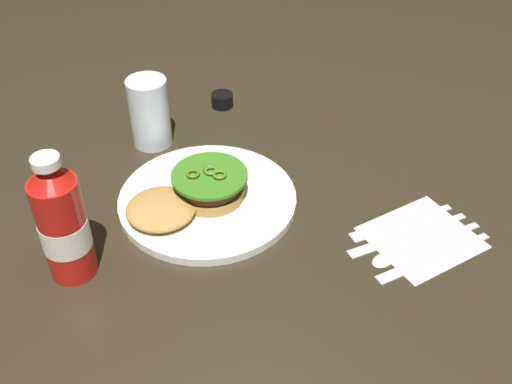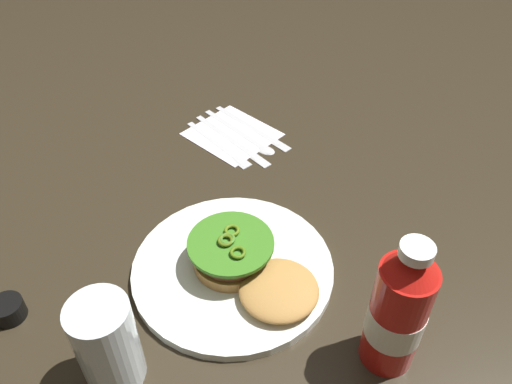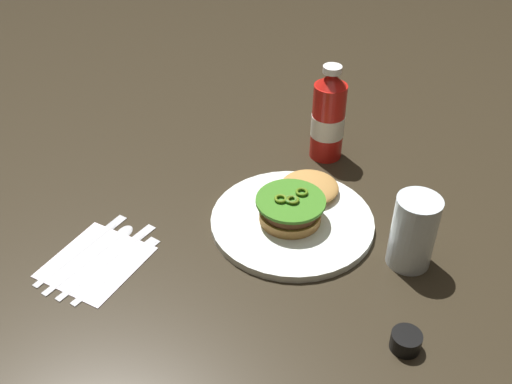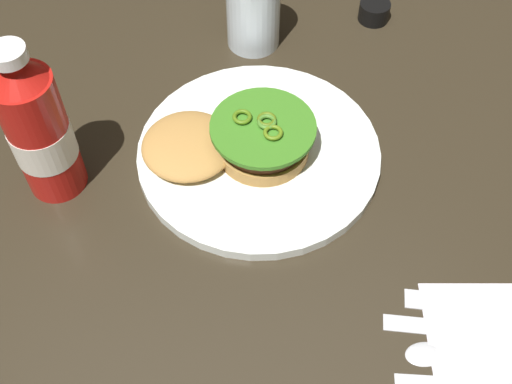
{
  "view_description": "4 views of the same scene",
  "coord_description": "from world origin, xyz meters",
  "px_view_note": "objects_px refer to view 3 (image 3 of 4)",
  "views": [
    {
      "loc": [
        0.36,
        0.63,
        0.65
      ],
      "look_at": [
        -0.08,
        0.08,
        0.08
      ],
      "focal_mm": 42.18,
      "sensor_mm": 36.0,
      "label": 1
    },
    {
      "loc": [
        0.25,
        -0.41,
        0.6
      ],
      "look_at": [
        -0.08,
        0.06,
        0.09
      ],
      "focal_mm": 36.03,
      "sensor_mm": 36.0,
      "label": 2
    },
    {
      "loc": [
        -0.84,
        -0.26,
        0.69
      ],
      "look_at": [
        -0.06,
        0.04,
        0.06
      ],
      "focal_mm": 40.7,
      "sensor_mm": 36.0,
      "label": 3
    },
    {
      "loc": [
        0.01,
        0.47,
        0.61
      ],
      "look_at": [
        -0.04,
        0.09,
        0.09
      ],
      "focal_mm": 44.88,
      "sensor_mm": 36.0,
      "label": 4
    }
  ],
  "objects_px": {
    "ketchup_bottle": "(328,118)",
    "spoon_utensil": "(102,247)",
    "burger_sandwich": "(298,201)",
    "condiment_cup": "(406,341)",
    "steak_knife": "(114,254)",
    "butter_knife": "(88,243)",
    "dinner_plate": "(292,221)",
    "napkin": "(96,262)",
    "fork_utensil": "(124,263)",
    "water_glass": "(413,232)"
  },
  "relations": [
    {
      "from": "spoon_utensil",
      "to": "condiment_cup",
      "type": "bearing_deg",
      "value": -92.2
    },
    {
      "from": "ketchup_bottle",
      "to": "water_glass",
      "type": "distance_m",
      "value": 0.34
    },
    {
      "from": "ketchup_bottle",
      "to": "napkin",
      "type": "bearing_deg",
      "value": 149.07
    },
    {
      "from": "burger_sandwich",
      "to": "steak_knife",
      "type": "relative_size",
      "value": 0.96
    },
    {
      "from": "steak_knife",
      "to": "condiment_cup",
      "type": "bearing_deg",
      "value": -91.5
    },
    {
      "from": "dinner_plate",
      "to": "butter_knife",
      "type": "height_order",
      "value": "dinner_plate"
    },
    {
      "from": "water_glass",
      "to": "steak_knife",
      "type": "distance_m",
      "value": 0.5
    },
    {
      "from": "napkin",
      "to": "spoon_utensil",
      "type": "xyz_separation_m",
      "value": [
        0.03,
        0.01,
        0.0
      ]
    },
    {
      "from": "dinner_plate",
      "to": "condiment_cup",
      "type": "relative_size",
      "value": 6.6
    },
    {
      "from": "water_glass",
      "to": "butter_knife",
      "type": "distance_m",
      "value": 0.56
    },
    {
      "from": "dinner_plate",
      "to": "spoon_utensil",
      "type": "relative_size",
      "value": 1.49
    },
    {
      "from": "butter_knife",
      "to": "dinner_plate",
      "type": "bearing_deg",
      "value": -60.07
    },
    {
      "from": "condiment_cup",
      "to": "steak_knife",
      "type": "xyz_separation_m",
      "value": [
        0.01,
        0.5,
        -0.01
      ]
    },
    {
      "from": "fork_utensil",
      "to": "condiment_cup",
      "type": "bearing_deg",
      "value": -90.14
    },
    {
      "from": "fork_utensil",
      "to": "butter_knife",
      "type": "relative_size",
      "value": 0.9
    },
    {
      "from": "burger_sandwich",
      "to": "fork_utensil",
      "type": "height_order",
      "value": "burger_sandwich"
    },
    {
      "from": "napkin",
      "to": "burger_sandwich",
      "type": "bearing_deg",
      "value": -49.03
    },
    {
      "from": "burger_sandwich",
      "to": "spoon_utensil",
      "type": "relative_size",
      "value": 1.04
    },
    {
      "from": "dinner_plate",
      "to": "condiment_cup",
      "type": "bearing_deg",
      "value": -130.31
    },
    {
      "from": "butter_knife",
      "to": "fork_utensil",
      "type": "bearing_deg",
      "value": -102.67
    },
    {
      "from": "ketchup_bottle",
      "to": "spoon_utensil",
      "type": "height_order",
      "value": "ketchup_bottle"
    },
    {
      "from": "steak_knife",
      "to": "spoon_utensil",
      "type": "xyz_separation_m",
      "value": [
        0.01,
        0.03,
        -0.0
      ]
    },
    {
      "from": "spoon_utensil",
      "to": "napkin",
      "type": "bearing_deg",
      "value": -166.52
    },
    {
      "from": "napkin",
      "to": "fork_utensil",
      "type": "xyz_separation_m",
      "value": [
        0.01,
        -0.05,
        0.0
      ]
    },
    {
      "from": "butter_knife",
      "to": "napkin",
      "type": "bearing_deg",
      "value": -130.08
    },
    {
      "from": "butter_knife",
      "to": "burger_sandwich",
      "type": "bearing_deg",
      "value": -56.36
    },
    {
      "from": "burger_sandwich",
      "to": "butter_knife",
      "type": "xyz_separation_m",
      "value": [
        -0.21,
        0.32,
        -0.03
      ]
    },
    {
      "from": "ketchup_bottle",
      "to": "spoon_utensil",
      "type": "bearing_deg",
      "value": 146.51
    },
    {
      "from": "burger_sandwich",
      "to": "spoon_utensil",
      "type": "distance_m",
      "value": 0.36
    },
    {
      "from": "spoon_utensil",
      "to": "butter_knife",
      "type": "xyz_separation_m",
      "value": [
        0.0,
        0.03,
        0.0
      ]
    },
    {
      "from": "spoon_utensil",
      "to": "fork_utensil",
      "type": "bearing_deg",
      "value": -109.06
    },
    {
      "from": "water_glass",
      "to": "fork_utensil",
      "type": "distance_m",
      "value": 0.48
    },
    {
      "from": "spoon_utensil",
      "to": "butter_knife",
      "type": "height_order",
      "value": "same"
    },
    {
      "from": "spoon_utensil",
      "to": "steak_knife",
      "type": "bearing_deg",
      "value": -104.18
    },
    {
      "from": "ketchup_bottle",
      "to": "fork_utensil",
      "type": "distance_m",
      "value": 0.51
    },
    {
      "from": "fork_utensil",
      "to": "spoon_utensil",
      "type": "relative_size",
      "value": 0.94
    },
    {
      "from": "condiment_cup",
      "to": "spoon_utensil",
      "type": "bearing_deg",
      "value": 87.8
    },
    {
      "from": "ketchup_bottle",
      "to": "butter_knife",
      "type": "relative_size",
      "value": 0.99
    },
    {
      "from": "burger_sandwich",
      "to": "water_glass",
      "type": "height_order",
      "value": "water_glass"
    },
    {
      "from": "burger_sandwich",
      "to": "condiment_cup",
      "type": "distance_m",
      "value": 0.33
    },
    {
      "from": "condiment_cup",
      "to": "steak_knife",
      "type": "bearing_deg",
      "value": 88.5
    },
    {
      "from": "water_glass",
      "to": "fork_utensil",
      "type": "height_order",
      "value": "water_glass"
    },
    {
      "from": "fork_utensil",
      "to": "spoon_utensil",
      "type": "distance_m",
      "value": 0.06
    },
    {
      "from": "water_glass",
      "to": "dinner_plate",
      "type": "bearing_deg",
      "value": 84.39
    },
    {
      "from": "burger_sandwich",
      "to": "condiment_cup",
      "type": "xyz_separation_m",
      "value": [
        -0.23,
        -0.24,
        -0.02
      ]
    },
    {
      "from": "dinner_plate",
      "to": "condiment_cup",
      "type": "distance_m",
      "value": 0.31
    },
    {
      "from": "burger_sandwich",
      "to": "napkin",
      "type": "height_order",
      "value": "burger_sandwich"
    },
    {
      "from": "steak_knife",
      "to": "spoon_utensil",
      "type": "bearing_deg",
      "value": 75.82
    },
    {
      "from": "ketchup_bottle",
      "to": "water_glass",
      "type": "relative_size",
      "value": 1.56
    },
    {
      "from": "steak_knife",
      "to": "spoon_utensil",
      "type": "distance_m",
      "value": 0.03
    }
  ]
}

